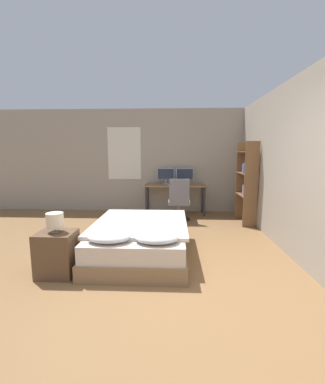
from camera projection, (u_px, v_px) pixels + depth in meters
ground_plane at (155, 299)px, 2.78m from camera, size 20.00×20.00×0.00m
wall_back at (166, 161)px, 6.82m from camera, size 12.00×0.08×2.70m
wall_side_right at (291, 167)px, 3.97m from camera, size 0.06×12.00×2.70m
bed at (140, 239)px, 3.95m from camera, size 1.42×1.92×0.59m
nightstand at (57, 254)px, 3.30m from camera, size 0.47×0.40×0.57m
bedside_lamp at (55, 220)px, 3.24m from camera, size 0.21×0.21×0.25m
desk at (175, 189)px, 6.57m from camera, size 1.55×0.56×0.76m
monitor_left at (166, 175)px, 6.70m from camera, size 0.45×0.16×0.41m
monitor_right at (185, 175)px, 6.68m from camera, size 0.45×0.16×0.41m
keyboard at (175, 185)px, 6.38m from camera, size 0.38×0.13×0.02m
computer_mouse at (187, 185)px, 6.37m from camera, size 0.07×0.05×0.04m
office_chair at (179, 204)px, 5.96m from camera, size 0.52×0.52×0.99m
bookshelf at (247, 179)px, 5.62m from camera, size 0.29×0.76×1.81m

